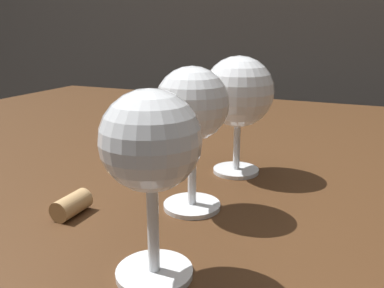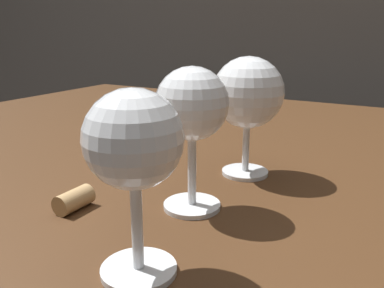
% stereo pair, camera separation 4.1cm
% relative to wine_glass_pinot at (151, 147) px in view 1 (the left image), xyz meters
% --- Properties ---
extents(dining_table, '(1.35, 0.96, 0.75)m').
position_rel_wine_glass_pinot_xyz_m(dining_table, '(-0.10, 0.36, -0.19)').
color(dining_table, '#472B16').
rests_on(dining_table, ground_plane).
extents(wine_glass_pinot, '(0.07, 0.07, 0.15)m').
position_rel_wine_glass_pinot_xyz_m(wine_glass_pinot, '(0.00, 0.00, 0.00)').
color(wine_glass_pinot, white).
rests_on(wine_glass_pinot, dining_table).
extents(wine_glass_rose, '(0.07, 0.07, 0.15)m').
position_rel_wine_glass_pinot_xyz_m(wine_glass_rose, '(-0.02, 0.12, 0.00)').
color(wine_glass_rose, white).
rests_on(wine_glass_rose, dining_table).
extents(wine_glass_white, '(0.09, 0.09, 0.15)m').
position_rel_wine_glass_pinot_xyz_m(wine_glass_white, '(-0.01, 0.25, 0.00)').
color(wine_glass_white, white).
rests_on(wine_glass_white, dining_table).
extents(cork, '(0.02, 0.04, 0.02)m').
position_rel_wine_glass_pinot_xyz_m(cork, '(-0.13, 0.06, -0.09)').
color(cork, tan).
rests_on(cork, dining_table).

